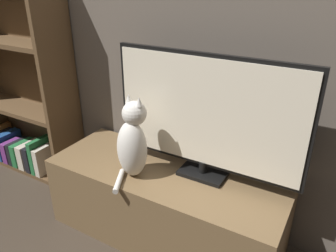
% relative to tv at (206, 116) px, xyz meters
% --- Properties ---
extents(tv_stand, '(1.29, 0.49, 0.42)m').
position_rel_tv_xyz_m(tv_stand, '(-0.19, -0.08, -0.55)').
color(tv_stand, brown).
rests_on(tv_stand, ground_plane).
extents(tv, '(0.98, 0.15, 0.64)m').
position_rel_tv_xyz_m(tv, '(0.00, 0.00, 0.00)').
color(tv, black).
rests_on(tv, tv_stand).
extents(cat, '(0.18, 0.29, 0.43)m').
position_rel_tv_xyz_m(cat, '(-0.31, -0.17, -0.15)').
color(cat, silver).
rests_on(cat, tv_stand).
extents(bookshelf, '(0.86, 0.28, 1.45)m').
position_rel_tv_xyz_m(bookshelf, '(-1.46, 0.08, -0.14)').
color(bookshelf, brown).
rests_on(bookshelf, ground_plane).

